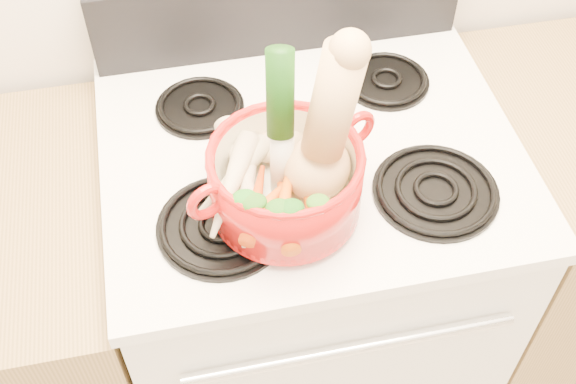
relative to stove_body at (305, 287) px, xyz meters
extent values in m
cube|color=white|center=(0.00, 0.00, 0.00)|extent=(0.76, 0.65, 0.92)
cube|color=white|center=(0.00, 0.00, 0.47)|extent=(0.78, 0.67, 0.03)
cube|color=black|center=(0.00, 0.30, 0.58)|extent=(0.76, 0.05, 0.18)
cylinder|color=silver|center=(0.00, -0.34, 0.32)|extent=(0.60, 0.02, 0.02)
cylinder|color=black|center=(-0.19, -0.16, 0.50)|extent=(0.22, 0.22, 0.02)
cylinder|color=black|center=(0.19, -0.16, 0.50)|extent=(0.22, 0.22, 0.02)
cylinder|color=black|center=(-0.19, 0.14, 0.50)|extent=(0.17, 0.17, 0.02)
cylinder|color=black|center=(0.19, 0.14, 0.50)|extent=(0.17, 0.17, 0.02)
cylinder|color=#AB120E|center=(-0.08, -0.15, 0.57)|extent=(0.33, 0.33, 0.13)
torus|color=#AB120E|center=(-0.21, -0.20, 0.61)|extent=(0.07, 0.04, 0.07)
torus|color=#AB120E|center=(0.06, -0.09, 0.61)|extent=(0.07, 0.04, 0.07)
cylinder|color=silver|center=(-0.08, -0.12, 0.68)|extent=(0.06, 0.09, 0.29)
ellipsoid|color=tan|center=(-0.08, -0.05, 0.56)|extent=(0.11, 0.09, 0.05)
cone|color=beige|center=(-0.14, -0.14, 0.56)|extent=(0.09, 0.22, 0.06)
cone|color=beige|center=(-0.16, -0.12, 0.56)|extent=(0.17, 0.15, 0.06)
cone|color=beige|center=(-0.14, -0.10, 0.57)|extent=(0.07, 0.21, 0.06)
cone|color=beige|center=(-0.17, -0.14, 0.58)|extent=(0.13, 0.20, 0.06)
cone|color=#D15B0A|center=(-0.09, -0.20, 0.55)|extent=(0.04, 0.16, 0.05)
cone|color=#D3400A|center=(-0.13, -0.18, 0.56)|extent=(0.08, 0.16, 0.05)
cone|color=#C05609|center=(-0.05, -0.18, 0.56)|extent=(0.03, 0.15, 0.04)
cone|color=#CE4B0A|center=(-0.11, -0.18, 0.57)|extent=(0.12, 0.11, 0.04)
cone|color=#D9620A|center=(-0.09, -0.19, 0.58)|extent=(0.08, 0.16, 0.04)
camera|label=1|loc=(-0.23, -0.91, 1.46)|focal=45.00mm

